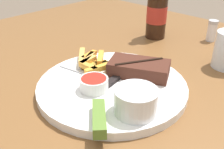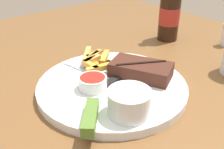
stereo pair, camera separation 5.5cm
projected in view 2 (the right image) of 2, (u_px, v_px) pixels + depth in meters
The scene contains 10 objects.
dining_table at pixel (112, 116), 0.60m from camera, with size 1.33×1.25×0.76m.
dinner_plate at pixel (112, 86), 0.56m from camera, with size 0.32×0.32×0.02m.
steak_portion at pixel (141, 70), 0.58m from camera, with size 0.15×0.12×0.03m.
fries_pile at pixel (98, 61), 0.62m from camera, with size 0.12×0.10×0.02m.
coleslaw_cup at pixel (129, 101), 0.45m from camera, with size 0.08×0.08×0.05m.
dipping_sauce_cup at pixel (93, 82), 0.53m from camera, with size 0.06×0.06×0.03m.
pickle_spear at pixel (90, 117), 0.44m from camera, with size 0.08×0.07×0.02m.
fork_utensil at pixel (84, 70), 0.60m from camera, with size 0.13×0.04×0.00m.
knife_utensil at pixel (124, 74), 0.59m from camera, with size 0.05×0.17×0.01m.
beer_bottle at pixel (169, 15), 0.79m from camera, with size 0.06×0.06×0.22m.
Camera 2 is at (0.37, -0.31, 1.06)m, focal length 42.00 mm.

